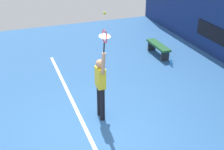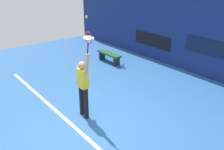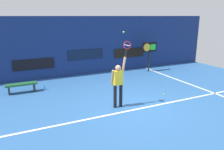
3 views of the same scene
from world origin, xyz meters
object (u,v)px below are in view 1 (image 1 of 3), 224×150
(court_bench, at_px, (158,47))
(tennis_racket, at_px, (105,38))
(tennis_ball, at_px, (105,13))
(tennis_player, at_px, (101,84))
(water_bottle, at_px, (171,62))

(court_bench, bearing_deg, tennis_racket, -43.26)
(tennis_racket, distance_m, tennis_ball, 0.54)
(tennis_player, height_order, tennis_racket, tennis_racket)
(tennis_player, distance_m, tennis_ball, 1.91)
(court_bench, xyz_separation_m, water_bottle, (1.02, 0.00, -0.22))
(tennis_player, xyz_separation_m, tennis_racket, (0.37, -0.00, 1.37))
(tennis_racket, bearing_deg, water_bottle, 127.44)
(tennis_player, height_order, tennis_ball, tennis_ball)
(tennis_player, distance_m, tennis_racket, 1.42)
(tennis_racket, relative_size, water_bottle, 2.60)
(tennis_ball, relative_size, water_bottle, 0.28)
(tennis_ball, xyz_separation_m, water_bottle, (-2.50, 3.39, -2.79))
(tennis_ball, distance_m, water_bottle, 5.05)
(tennis_racket, xyz_separation_m, tennis_ball, (-0.13, 0.05, 0.52))
(tennis_player, height_order, water_bottle, tennis_player)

